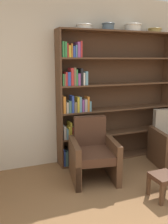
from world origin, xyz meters
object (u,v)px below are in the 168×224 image
armchair_leather (93,153)px  bowl_stoneware (155,30)px  bookshelf (106,101)px  bowl_terracotta (133,27)px  footstool (164,180)px  bowl_sage (84,26)px  bowl_slate (108,26)px

armchair_leather → bowl_stoneware: bearing=-146.7°
armchair_leather → bookshelf: bearing=-119.0°
bowl_terracotta → footstool: 2.49m
bowl_stoneware → bowl_sage: bearing=-180.0°
bowl_sage → footstool: (0.50, -1.43, -1.98)m
bowl_slate → armchair_leather: bearing=-131.2°
bowl_slate → bookshelf: bearing=115.4°
bookshelf → bowl_stoneware: size_ratio=9.09×
footstool → bowl_stoneware: bearing=60.3°
bookshelf → bowl_stoneware: (0.92, -0.02, 1.18)m
bowl_slate → footstool: size_ratio=0.67×
bookshelf → armchair_leather: bookshelf is taller
bowl_sage → bowl_stoneware: bowl_sage is taller
bowl_sage → bowl_stoneware: 1.32m
bowl_sage → bowl_slate: bearing=0.0°
bowl_sage → bowl_stoneware: (1.32, 0.00, -0.00)m
bowl_stoneware → bowl_terracotta: bearing=-180.0°
bookshelf → bowl_terracotta: 1.30m
bookshelf → bowl_terracotta: bearing=-2.1°
bookshelf → armchair_leather: 1.03m
bowl_terracotta → armchair_leather: bearing=-148.9°
bowl_terracotta → bookshelf: bearing=177.9°
bowl_stoneware → armchair_leather: bowl_stoneware is taller
armchair_leather → bowl_sage: bearing=-88.7°
bookshelf → bowl_slate: bowl_slate is taller
bowl_sage → armchair_leather: bearing=-99.5°
bowl_terracotta → armchair_leather: size_ratio=0.32×
armchair_leather → bowl_terracotta: bearing=-138.1°
bowl_terracotta → footstool: size_ratio=0.91×
bowl_terracotta → bowl_stoneware: bowl_terracotta is taller
bowl_terracotta → bowl_stoneware: 0.44m
bowl_slate → armchair_leather: 2.02m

